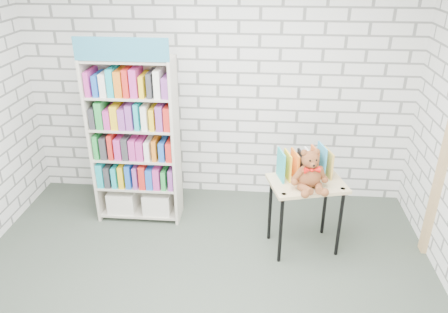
{
  "coord_description": "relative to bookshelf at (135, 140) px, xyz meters",
  "views": [
    {
      "loc": [
        0.49,
        -2.87,
        2.84
      ],
      "look_at": [
        0.16,
        0.95,
        0.99
      ],
      "focal_mm": 35.0,
      "sensor_mm": 36.0,
      "label": 1
    }
  ],
  "objects": [
    {
      "name": "display_table",
      "position": [
        1.82,
        -0.45,
        -0.29
      ],
      "size": [
        0.82,
        0.66,
        0.77
      ],
      "color": "tan",
      "rests_on": "ground"
    },
    {
      "name": "bookshelf",
      "position": [
        0.0,
        0.0,
        0.0
      ],
      "size": [
        0.93,
        0.36,
        2.08
      ],
      "color": "beige",
      "rests_on": "ground"
    },
    {
      "name": "table_books",
      "position": [
        1.79,
        -0.33,
        -0.03
      ],
      "size": [
        0.54,
        0.34,
        0.3
      ],
      "color": "#28A9AE",
      "rests_on": "display_table"
    },
    {
      "name": "room_shell",
      "position": [
        0.84,
        -1.36,
        0.84
      ],
      "size": [
        4.52,
        4.02,
        2.81
      ],
      "color": "silver",
      "rests_on": "ground"
    },
    {
      "name": "door_trim",
      "position": [
        3.06,
        -0.41,
        0.1
      ],
      "size": [
        0.05,
        0.12,
        2.1
      ],
      "primitive_type": "cube",
      "color": "tan",
      "rests_on": "ground"
    },
    {
      "name": "teddy_bear",
      "position": [
        1.82,
        -0.56,
        -0.02
      ],
      "size": [
        0.36,
        0.35,
        0.39
      ],
      "color": "maroon",
      "rests_on": "display_table"
    },
    {
      "name": "ground",
      "position": [
        0.84,
        -1.36,
        -0.95
      ],
      "size": [
        4.5,
        4.5,
        0.0
      ],
      "primitive_type": "plane",
      "color": "#3C463B",
      "rests_on": "ground"
    }
  ]
}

